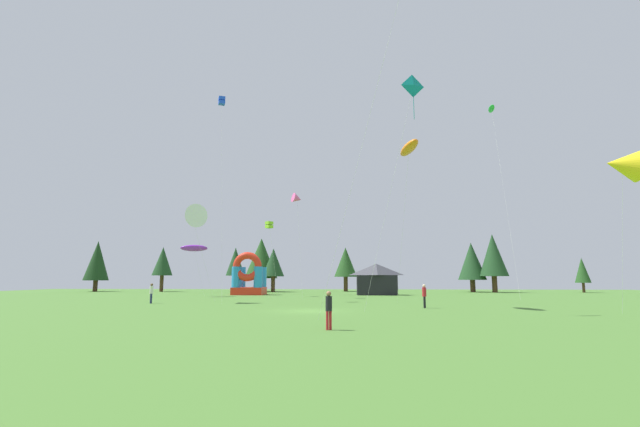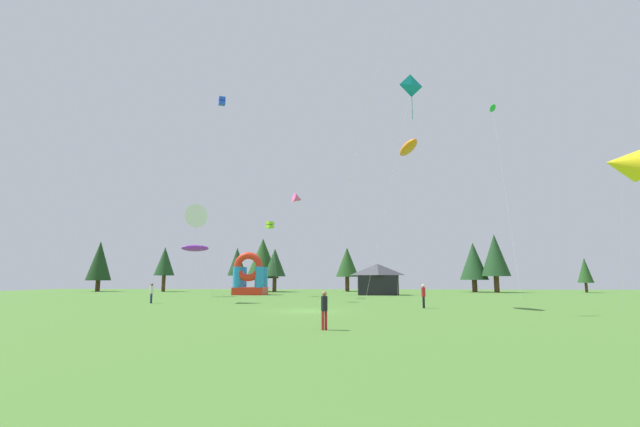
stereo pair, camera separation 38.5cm
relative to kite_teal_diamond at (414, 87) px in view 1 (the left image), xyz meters
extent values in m
plane|color=#47752D|center=(-7.63, 2.10, -15.99)|extent=(120.00, 120.00, 0.00)
pyramid|color=#0C7F7A|center=(0.01, -0.01, 0.08)|extent=(1.29, 0.60, 1.28)
cylinder|color=#0C7F7A|center=(-0.01, 0.08, -1.16)|extent=(0.04, 0.04, 2.47)
cylinder|color=silver|center=(-1.84, 1.09, -7.96)|extent=(3.68, 2.03, 16.06)
cube|color=#8CD826|center=(-15.04, 27.02, -6.88)|extent=(1.12, 1.12, 0.40)
cube|color=#8CD826|center=(-15.04, 27.02, -6.40)|extent=(1.12, 1.12, 0.40)
cylinder|color=silver|center=(-14.26, 26.29, -11.31)|extent=(1.57, 1.48, 9.35)
ellipsoid|color=orange|center=(0.47, 5.97, -2.73)|extent=(1.87, 3.70, 1.35)
cylinder|color=silver|center=(0.12, 8.78, -9.36)|extent=(0.70, 5.64, 13.26)
ellipsoid|color=purple|center=(-24.61, 25.69, -9.79)|extent=(3.73, 2.82, 1.18)
cylinder|color=silver|center=(-23.93, 26.03, -12.89)|extent=(1.38, 0.70, 6.20)
cone|color=yellow|center=(13.74, -0.31, -6.04)|extent=(2.48, 2.39, 2.45)
cylinder|color=silver|center=(13.83, 0.64, -11.02)|extent=(0.20, 1.91, 9.95)
cylinder|color=silver|center=(-2.91, -7.85, -2.12)|extent=(7.40, 6.51, 27.73)
cone|color=#EA599E|center=(-10.88, 22.86, -3.90)|extent=(1.76, 1.71, 1.44)
cylinder|color=silver|center=(-10.42, 22.01, -9.95)|extent=(0.93, 1.71, 12.09)
ellipsoid|color=green|center=(15.06, 27.74, 9.16)|extent=(1.07, 2.15, 0.90)
cylinder|color=silver|center=(14.50, 23.44, -3.42)|extent=(1.13, 8.61, 25.15)
cube|color=blue|center=(-18.54, 15.30, 5.61)|extent=(0.90, 0.90, 0.38)
cube|color=blue|center=(-18.54, 15.30, 6.07)|extent=(0.90, 0.90, 0.38)
cylinder|color=silver|center=(-17.45, 12.74, -5.07)|extent=(2.20, 5.13, 21.83)
cone|color=white|center=(-20.33, 12.49, -7.49)|extent=(3.22, 3.21, 2.43)
cylinder|color=silver|center=(-19.30, 13.42, -11.74)|extent=(2.07, 1.88, 8.50)
cylinder|color=#B21E26|center=(-5.75, -9.32, -15.56)|extent=(0.17, 0.17, 0.86)
cylinder|color=#B21E26|center=(-5.89, -9.42, -15.56)|extent=(0.17, 0.17, 0.86)
cylinder|color=black|center=(-5.82, -9.37, -14.79)|extent=(0.42, 0.42, 0.68)
sphere|color=#9E704C|center=(-5.82, -9.37, -14.33)|extent=(0.23, 0.23, 0.23)
cylinder|color=navy|center=(-23.28, 10.63, -15.54)|extent=(0.14, 0.14, 0.91)
cylinder|color=navy|center=(-23.29, 10.81, -15.54)|extent=(0.14, 0.14, 0.91)
cylinder|color=silver|center=(-23.29, 10.72, -14.72)|extent=(0.34, 0.34, 0.72)
sphere|color=brown|center=(-23.29, 10.72, -14.24)|extent=(0.25, 0.25, 0.25)
cylinder|color=black|center=(1.32, 5.80, -15.53)|extent=(0.18, 0.18, 0.91)
cylinder|color=black|center=(1.23, 5.64, -15.53)|extent=(0.18, 0.18, 0.91)
cylinder|color=#B21E26|center=(1.27, 5.72, -14.72)|extent=(0.44, 0.44, 0.72)
sphere|color=beige|center=(1.27, 5.72, -14.24)|extent=(0.25, 0.25, 0.25)
cube|color=red|center=(-18.70, 32.45, -15.47)|extent=(4.33, 4.44, 1.03)
cylinder|color=#268CD8|center=(-20.26, 30.83, -13.51)|extent=(1.21, 1.21, 2.90)
cylinder|color=#268CD8|center=(-17.14, 30.83, -13.51)|extent=(1.21, 1.21, 2.90)
cylinder|color=#268CD8|center=(-20.26, 34.06, -13.51)|extent=(1.21, 1.21, 2.90)
cylinder|color=#268CD8|center=(-17.14, 34.06, -13.51)|extent=(1.21, 1.21, 2.90)
torus|color=red|center=(-18.70, 30.83, -12.06)|extent=(4.09, 0.97, 4.09)
cube|color=black|center=(-0.60, 32.18, -14.62)|extent=(5.52, 3.18, 2.74)
pyramid|color=#3F3F47|center=(-0.60, 32.18, -12.45)|extent=(5.52, 3.18, 1.59)
cylinder|color=#4C331E|center=(-48.81, 45.12, -15.03)|extent=(0.76, 0.76, 1.92)
cone|color=#193819|center=(-48.81, 45.12, -10.60)|extent=(4.21, 4.21, 6.92)
cylinder|color=#4C331E|center=(-36.89, 45.02, -14.60)|extent=(0.63, 0.63, 2.78)
cone|color=#1E4221|center=(-36.89, 45.02, -10.73)|extent=(3.48, 3.48, 4.95)
cylinder|color=#4C331E|center=(-24.48, 46.99, -14.61)|extent=(0.59, 0.59, 2.76)
cone|color=#1E4221|center=(-24.48, 46.99, -10.75)|extent=(3.29, 3.29, 4.97)
cylinder|color=#4C331E|center=(-19.65, 45.91, -14.84)|extent=(1.03, 1.03, 2.29)
cone|color=#234C1E|center=(-19.65, 45.91, -10.23)|extent=(5.73, 5.73, 6.94)
cylinder|color=#4C331E|center=(-17.22, 44.24, -14.68)|extent=(0.67, 0.67, 2.61)
cone|color=#1E4221|center=(-17.22, 44.24, -11.01)|extent=(3.74, 3.74, 4.73)
cylinder|color=#4C331E|center=(-4.90, 48.08, -14.71)|extent=(0.73, 0.73, 2.55)
cone|color=#234C1E|center=(-4.90, 48.08, -10.84)|extent=(4.04, 4.04, 5.19)
cylinder|color=#4C331E|center=(16.55, 45.93, -14.97)|extent=(0.84, 0.84, 2.04)
cone|color=#1E4221|center=(16.55, 45.93, -10.80)|extent=(4.67, 4.67, 6.30)
cylinder|color=#4C331E|center=(19.55, 44.00, -14.67)|extent=(0.83, 0.83, 2.65)
cone|color=#1E4221|center=(19.55, 44.00, -9.86)|extent=(4.61, 4.61, 6.96)
cylinder|color=#4C331E|center=(33.88, 44.38, -15.20)|extent=(0.43, 0.43, 1.57)
cone|color=#234C1E|center=(33.88, 44.38, -12.38)|extent=(2.38, 2.38, 4.06)
camera|label=1|loc=(-5.06, -30.07, -13.59)|focal=24.51mm
camera|label=2|loc=(-4.68, -30.05, -13.59)|focal=24.51mm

